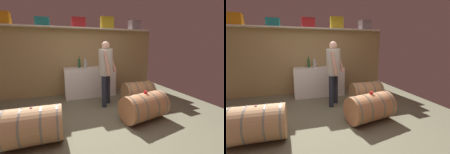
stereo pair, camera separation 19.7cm
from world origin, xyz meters
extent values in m
cube|color=#69684F|center=(0.00, 0.59, -0.01)|extent=(6.26, 7.91, 0.02)
cube|color=#A28855|center=(0.00, 2.35, 1.01)|extent=(5.06, 0.10, 2.02)
cube|color=white|center=(0.00, 2.20, 2.03)|extent=(4.66, 0.40, 0.03)
cube|color=orange|center=(-1.89, 2.20, 2.20)|extent=(0.38, 0.28, 0.31)
cube|color=#1C7E7D|center=(-0.95, 2.20, 2.16)|extent=(0.37, 0.22, 0.23)
cube|color=red|center=(0.02, 2.20, 2.19)|extent=(0.39, 0.25, 0.28)
cube|color=gold|center=(0.91, 2.20, 2.23)|extent=(0.40, 0.21, 0.36)
cube|color=gray|center=(1.88, 2.20, 2.20)|extent=(0.36, 0.31, 0.30)
cube|color=white|center=(0.27, 1.99, 0.44)|extent=(1.50, 0.60, 0.87)
cylinder|color=#265C32|center=(-0.01, 2.10, 0.99)|extent=(0.07, 0.07, 0.23)
sphere|color=#265C32|center=(-0.01, 2.10, 1.11)|extent=(0.07, 0.07, 0.07)
cylinder|color=#265C32|center=(-0.01, 2.10, 1.17)|extent=(0.02, 0.02, 0.09)
cylinder|color=#B5BFBE|center=(0.14, 1.93, 0.97)|extent=(0.08, 0.08, 0.19)
sphere|color=#B5BFBE|center=(0.14, 1.93, 1.08)|extent=(0.07, 0.07, 0.07)
cylinder|color=#B5BFBE|center=(0.14, 1.93, 1.13)|extent=(0.03, 0.03, 0.07)
cylinder|color=brown|center=(0.70, 1.88, 0.97)|extent=(0.07, 0.07, 0.19)
sphere|color=brown|center=(0.70, 1.88, 1.07)|extent=(0.07, 0.07, 0.07)
cylinder|color=brown|center=(0.70, 1.88, 1.12)|extent=(0.03, 0.03, 0.08)
cylinder|color=white|center=(0.19, 2.04, 0.88)|extent=(0.08, 0.08, 0.00)
cylinder|color=white|center=(0.19, 2.04, 0.91)|extent=(0.01, 0.01, 0.08)
sphere|color=white|center=(0.19, 2.04, 0.98)|extent=(0.07, 0.07, 0.07)
sphere|color=maroon|center=(0.19, 2.04, 0.97)|extent=(0.04, 0.04, 0.04)
cylinder|color=tan|center=(0.98, -0.01, 0.28)|extent=(1.02, 0.73, 0.55)
cylinder|color=slate|center=(0.60, -0.09, 0.28)|extent=(0.14, 0.56, 0.56)
cylinder|color=slate|center=(0.83, -0.04, 0.28)|extent=(0.14, 0.56, 0.56)
cylinder|color=slate|center=(1.12, 0.02, 0.28)|extent=(0.14, 0.56, 0.56)
cylinder|color=slate|center=(1.36, 0.07, 0.28)|extent=(0.14, 0.56, 0.56)
cylinder|color=#90414E|center=(0.98, -0.01, 0.56)|extent=(0.04, 0.04, 0.01)
cylinder|color=tan|center=(-1.06, -0.12, 0.30)|extent=(0.88, 0.60, 0.58)
cylinder|color=gray|center=(-1.42, -0.12, 0.30)|extent=(0.04, 0.59, 0.59)
cylinder|color=gray|center=(-1.20, -0.12, 0.30)|extent=(0.04, 0.59, 0.59)
cylinder|color=gray|center=(-0.92, -0.13, 0.30)|extent=(0.04, 0.59, 0.59)
cylinder|color=gray|center=(-0.69, -0.13, 0.30)|extent=(0.04, 0.59, 0.59)
cylinder|color=#974A51|center=(-1.06, -0.12, 0.59)|extent=(0.04, 0.04, 0.01)
cylinder|color=tan|center=(1.37, 0.95, 0.28)|extent=(0.80, 0.57, 0.56)
cylinder|color=gray|center=(1.04, 0.94, 0.28)|extent=(0.04, 0.57, 0.57)
cylinder|color=gray|center=(1.25, 0.95, 0.28)|extent=(0.04, 0.57, 0.57)
cylinder|color=gray|center=(1.50, 0.95, 0.28)|extent=(0.04, 0.57, 0.57)
cylinder|color=gray|center=(1.71, 0.95, 0.28)|extent=(0.04, 0.57, 0.57)
cylinder|color=#945448|center=(1.37, 0.95, 0.57)|extent=(0.04, 0.04, 0.01)
cylinder|color=red|center=(1.00, -0.01, 0.59)|extent=(0.07, 0.07, 0.04)
cylinder|color=#262C3C|center=(0.41, 0.93, 0.39)|extent=(0.12, 0.12, 0.79)
cylinder|color=#262C3C|center=(0.58, 1.16, 0.39)|extent=(0.12, 0.12, 0.79)
cylinder|color=beige|center=(0.49, 1.04, 1.11)|extent=(0.34, 0.34, 0.65)
sphere|color=#D9A389|center=(0.49, 1.04, 1.52)|extent=(0.19, 0.19, 0.19)
cylinder|color=#D9A389|center=(0.45, 0.83, 1.11)|extent=(0.18, 0.17, 0.55)
cylinder|color=#D9A389|center=(0.69, 1.14, 1.11)|extent=(0.26, 0.22, 0.54)
camera|label=1|loc=(-0.65, -2.55, 1.48)|focal=24.41mm
camera|label=2|loc=(-0.46, -2.61, 1.48)|focal=24.41mm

